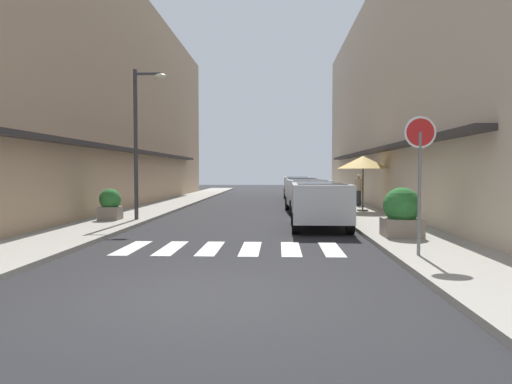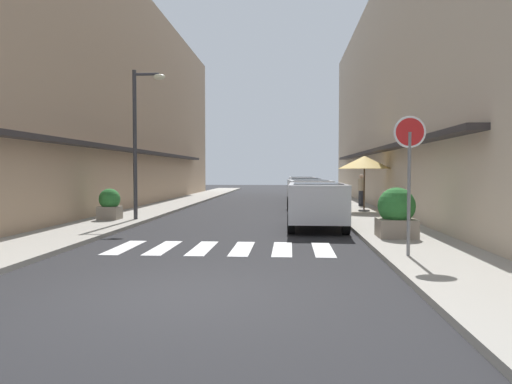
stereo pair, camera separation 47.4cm
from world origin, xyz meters
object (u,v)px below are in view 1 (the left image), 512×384
Objects in this scene: parked_car_distant at (297,184)px; planter_corner at (402,213)px; parked_car_far at (301,187)px; street_lamp at (141,128)px; round_street_sign at (420,149)px; pedestrian_walking_near at (358,189)px; parked_car_near at (320,200)px; cafe_umbrella at (363,163)px; planter_midblock at (110,204)px; parked_car_mid at (308,192)px.

parked_car_distant reaches higher than planter_corner.
parked_car_far is 0.77× the size of street_lamp.
round_street_sign is 0.53× the size of street_lamp.
parked_car_far is 12.81m from street_lamp.
planter_corner is 0.83× the size of pedestrian_walking_near.
parked_car_near is at bearing -90.00° from parked_car_distant.
parked_car_near is 3.27m from planter_corner.
street_lamp is 11.84m from pedestrian_walking_near.
parked_car_distant is 21.72m from planter_corner.
planter_corner is (1.92, -15.21, -0.17)m from parked_car_far.
cafe_umbrella is at bearing 25.46° from street_lamp.
cafe_umbrella is at bearing -115.78° from pedestrian_walking_near.
round_street_sign is at bearing -42.70° from street_lamp.
parked_car_far reaches higher than planter_midblock.
parked_car_mid is 1.58× the size of round_street_sign.
street_lamp is (-6.22, 1.64, 2.46)m from parked_car_near.
pedestrian_walking_near is (0.78, 11.66, 0.19)m from planter_corner.
planter_midblock is at bearing -172.09° from street_lamp.
parked_car_distant is at bearing 67.34° from planter_midblock.
street_lamp is at bearing -109.71° from parked_car_distant.
round_street_sign is (1.54, -5.52, 1.37)m from parked_car_near.
cafe_umbrella is 3.57m from pedestrian_walking_near.
planter_corner is at bearing -82.79° from parked_car_far.
street_lamp is at bearing 165.25° from parked_car_near.
planter_midblock is (-7.31, -4.92, -0.25)m from parked_car_mid.
planter_corner is (1.92, -21.63, -0.17)m from parked_car_distant.
street_lamp reaches higher than parked_car_near.
pedestrian_walking_near is (1.16, 14.55, -1.35)m from round_street_sign.
parked_car_mid is at bearing 163.49° from cafe_umbrella.
parked_car_distant is at bearing 95.08° from planter_corner.
planter_midblock is at bearing -156.35° from cafe_umbrella.
parked_car_distant is 24.61m from round_street_sign.
planter_midblock is at bearing -123.41° from parked_car_far.
parked_car_mid is at bearing 97.37° from round_street_sign.
parked_car_far is at bearing 90.00° from parked_car_mid.
pedestrian_walking_near reaches higher than planter_corner.
parked_car_near is at bearing -90.00° from parked_car_mid.
cafe_umbrella is at bearing 67.68° from parked_car_near.
round_street_sign is at bearing -114.18° from pedestrian_walking_near.
street_lamp is at bearing 152.29° from planter_corner.
parked_car_mid is at bearing -155.57° from pedestrian_walking_near.
pedestrian_walking_near is at bearing 86.17° from planter_corner.
pedestrian_walking_near is at bearing 36.98° from planter_midblock.
round_street_sign is 2.18× the size of planter_corner.
pedestrian_walking_near reaches higher than parked_car_mid.
parked_car_near is 5.90m from round_street_sign.
parked_car_distant is 1.43× the size of round_street_sign.
cafe_umbrella reaches higher than parked_car_mid.
planter_midblock is 0.70× the size of pedestrian_walking_near.
pedestrian_walking_near is at bearing -52.65° from parked_car_far.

